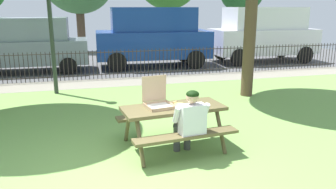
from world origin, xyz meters
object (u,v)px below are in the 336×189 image
object	(u,v)px
adult_at_table	(190,121)
parked_car_right	(263,33)
parked_car_left	(26,44)
picnic_table_foreground	(173,116)
parked_car_center	(153,36)
pizza_slice_on_table	(178,103)
pizza_box_open	(157,99)

from	to	relation	value
adult_at_table	parked_car_right	size ratio (longest dim) A/B	0.25
parked_car_left	picnic_table_foreground	bearing A→B (deg)	-67.31
parked_car_center	parked_car_left	bearing A→B (deg)	180.00
adult_at_table	parked_car_center	bearing A→B (deg)	81.60
picnic_table_foreground	parked_car_left	world-z (taller)	parked_car_left
parked_car_right	picnic_table_foreground	bearing A→B (deg)	-127.99
picnic_table_foreground	parked_car_right	distance (m)	10.78
picnic_table_foreground	parked_car_right	xyz separation A→B (m)	(6.62, 8.48, 0.71)
pizza_slice_on_table	parked_car_center	size ratio (longest dim) A/B	0.06
adult_at_table	picnic_table_foreground	bearing A→B (deg)	107.07
picnic_table_foreground	pizza_box_open	xyz separation A→B (m)	(-0.26, 0.11, 0.30)
picnic_table_foreground	parked_car_center	xyz separation A→B (m)	(1.47, 8.48, 0.71)
picnic_table_foreground	parked_car_center	size ratio (longest dim) A/B	0.41
picnic_table_foreground	adult_at_table	distance (m)	0.51
pizza_box_open	parked_car_left	bearing A→B (deg)	111.43
adult_at_table	parked_car_left	world-z (taller)	parked_car_left
pizza_slice_on_table	parked_car_center	bearing A→B (deg)	80.84
pizza_box_open	parked_car_right	bearing A→B (deg)	50.55
pizza_box_open	adult_at_table	xyz separation A→B (m)	(0.41, -0.60, -0.24)
picnic_table_foreground	parked_car_right	bearing A→B (deg)	52.01
parked_car_left	pizza_slice_on_table	bearing A→B (deg)	-66.19
adult_at_table	pizza_slice_on_table	bearing A→B (deg)	91.63
parked_car_left	parked_car_right	bearing A→B (deg)	-0.00
pizza_box_open	picnic_table_foreground	bearing A→B (deg)	-23.45
pizza_box_open	pizza_slice_on_table	distance (m)	0.41
pizza_slice_on_table	adult_at_table	bearing A→B (deg)	-88.37
pizza_box_open	parked_car_left	size ratio (longest dim) A/B	0.12
pizza_box_open	pizza_slice_on_table	world-z (taller)	pizza_box_open
adult_at_table	parked_car_center	distance (m)	9.08
pizza_slice_on_table	adult_at_table	distance (m)	0.65
parked_car_left	parked_car_center	xyz separation A→B (m)	(5.02, -0.00, 0.21)
pizza_slice_on_table	parked_car_center	world-z (taller)	parked_car_center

